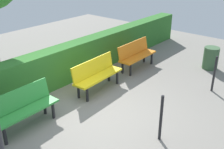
{
  "coord_description": "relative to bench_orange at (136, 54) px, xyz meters",
  "views": [
    {
      "loc": [
        3.84,
        3.79,
        3.49
      ],
      "look_at": [
        -1.16,
        -0.39,
        0.55
      ],
      "focal_mm": 44.01,
      "sensor_mm": 36.0,
      "label": 1
    }
  ],
  "objects": [
    {
      "name": "trash_bin",
      "position": [
        -1.51,
        1.86,
        -0.13
      ],
      "size": [
        0.48,
        0.48,
        0.71
      ],
      "primitive_type": "cylinder",
      "color": "#385938",
      "rests_on": "ground_plane"
    },
    {
      "name": "railing_post_mid",
      "position": [
        2.73,
        2.53,
        0.02
      ],
      "size": [
        0.06,
        0.06,
        1.0
      ],
      "primitive_type": "cylinder",
      "color": "black",
      "rests_on": "ground_plane"
    },
    {
      "name": "ground_plane",
      "position": [
        3.0,
        0.92,
        -0.48
      ],
      "size": [
        16.0,
        16.0,
        0.0
      ],
      "primitive_type": "plane",
      "color": "gray"
    },
    {
      "name": "railing_post_near",
      "position": [
        -0.01,
        2.53,
        0.02
      ],
      "size": [
        0.06,
        0.06,
        1.0
      ],
      "primitive_type": "cylinder",
      "color": "black",
      "rests_on": "ground_plane"
    },
    {
      "name": "hedge_row",
      "position": [
        2.05,
        -1.02,
        0.05
      ],
      "size": [
        11.46,
        0.51,
        1.06
      ],
      "primitive_type": "cube",
      "color": "#2D6B28",
      "rests_on": "ground_plane"
    },
    {
      "name": "bench_orange",
      "position": [
        0.0,
        0.0,
        0.0
      ],
      "size": [
        1.54,
        0.49,
        0.86
      ],
      "rotation": [
        0.0,
        0.0,
        0.02
      ],
      "color": "orange",
      "rests_on": "ground_plane"
    },
    {
      "name": "bench_yellow",
      "position": [
        1.95,
        0.08,
        0.0
      ],
      "size": [
        1.6,
        0.53,
        0.86
      ],
      "rotation": [
        0.0,
        0.0,
        0.05
      ],
      "color": "yellow",
      "rests_on": "ground_plane"
    },
    {
      "name": "bench_green",
      "position": [
        4.22,
        0.07,
        -0.0
      ],
      "size": [
        1.52,
        0.49,
        0.86
      ],
      "rotation": [
        0.0,
        0.0,
        0.02
      ],
      "color": "#2D8C38",
      "rests_on": "ground_plane"
    }
  ]
}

